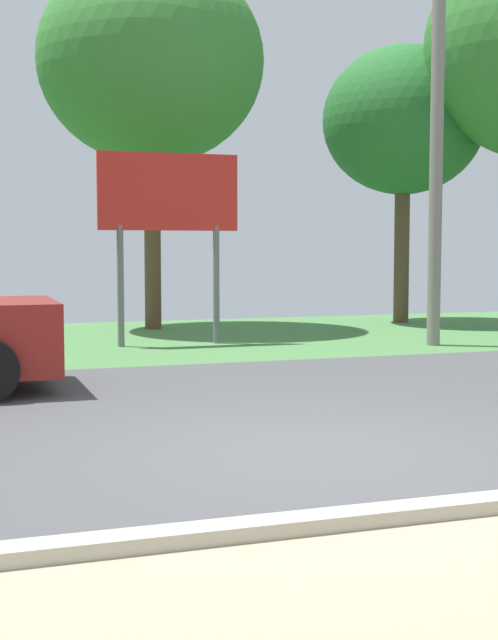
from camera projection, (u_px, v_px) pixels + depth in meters
ground_plane at (224, 402)px, 10.67m from camera, size 40.00×22.00×0.20m
utility_pole at (437, 125)px, 16.01m from camera, size 1.80×0.24×7.64m
roadside_billboard at (169, 206)px, 16.17m from camera, size 2.60×0.12×3.50m
tree_left_far at (151, 62)px, 19.10m from camera, size 4.87×4.87×8.01m
tree_center_back at (403, 122)px, 20.88m from camera, size 3.81×3.81×6.50m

